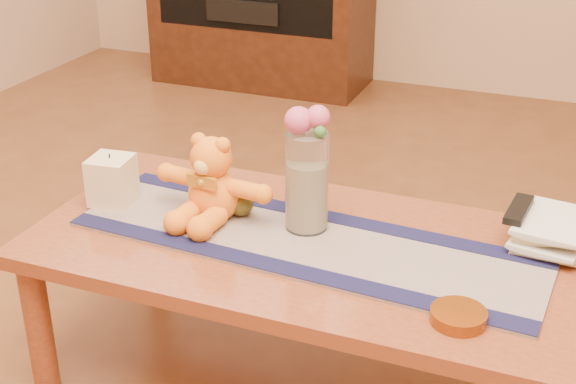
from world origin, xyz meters
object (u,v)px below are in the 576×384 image
at_px(book_bottom, 516,234).
at_px(amber_dish, 458,316).
at_px(pillar_candle, 112,180).
at_px(bronze_ball, 240,203).
at_px(teddy_bear, 213,178).
at_px(tv_remote, 519,209).
at_px(glass_vase, 307,182).

relative_size(book_bottom, amber_dish, 1.83).
xyz_separation_m(pillar_candle, bronze_ball, (0.36, 0.06, -0.03)).
distance_m(teddy_bear, tv_remote, 0.78).
relative_size(teddy_bear, glass_vase, 1.24).
distance_m(teddy_bear, bronze_ball, 0.10).
relative_size(pillar_candle, amber_dish, 1.08).
bearing_deg(pillar_candle, book_bottom, 11.52).
relative_size(pillar_candle, tv_remote, 0.82).
bearing_deg(tv_remote, glass_vase, -158.83).
bearing_deg(bronze_ball, pillar_candle, -171.14).
height_order(teddy_bear, glass_vase, glass_vase).
xyz_separation_m(teddy_bear, tv_remote, (0.76, 0.18, -0.03)).
height_order(book_bottom, tv_remote, tv_remote).
xyz_separation_m(teddy_bear, book_bottom, (0.76, 0.19, -0.11)).
xyz_separation_m(pillar_candle, tv_remote, (1.06, 0.21, 0.01)).
relative_size(pillar_candle, book_bottom, 0.59).
bearing_deg(pillar_candle, bronze_ball, 8.86).
xyz_separation_m(teddy_bear, bronze_ball, (0.06, 0.03, -0.07)).
distance_m(glass_vase, tv_remote, 0.53).
relative_size(bronze_ball, tv_remote, 0.45).
relative_size(book_bottom, tv_remote, 1.39).
xyz_separation_m(glass_vase, tv_remote, (0.51, 0.15, -0.05)).
xyz_separation_m(glass_vase, bronze_ball, (-0.19, -0.00, -0.09)).
bearing_deg(pillar_candle, amber_dish, -12.01).
distance_m(pillar_candle, book_bottom, 1.08).
bearing_deg(teddy_bear, glass_vase, 12.15).
relative_size(glass_vase, bronze_ball, 3.61).
xyz_separation_m(glass_vase, amber_dish, (0.45, -0.27, -0.12)).
height_order(pillar_candle, bronze_ball, pillar_candle).
bearing_deg(book_bottom, tv_remote, -93.00).
height_order(teddy_bear, pillar_candle, teddy_bear).
bearing_deg(tv_remote, book_bottom, 90.00).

